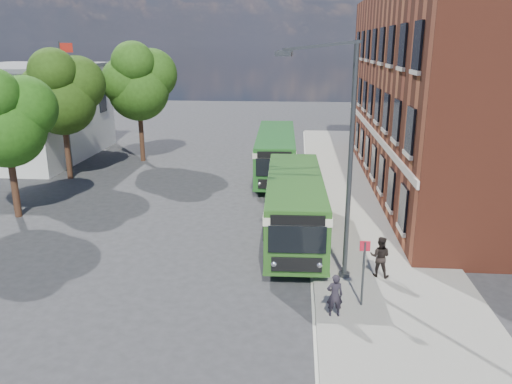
{
  "coord_description": "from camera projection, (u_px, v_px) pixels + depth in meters",
  "views": [
    {
      "loc": [
        3.23,
        -19.96,
        8.88
      ],
      "look_at": [
        1.38,
        2.32,
        2.2
      ],
      "focal_mm": 35.0,
      "sensor_mm": 36.0,
      "label": 1
    }
  ],
  "objects": [
    {
      "name": "pedestrian_b",
      "position": [
        380.0,
        257.0,
        19.27
      ],
      "size": [
        0.94,
        0.83,
        1.63
      ],
      "primitive_type": "imported",
      "rotation": [
        0.0,
        0.0,
        2.83
      ],
      "color": "black",
      "rests_on": "pavement"
    },
    {
      "name": "bus_front",
      "position": [
        295.0,
        202.0,
        23.13
      ],
      "size": [
        2.86,
        10.18,
        3.02
      ],
      "color": "#2C5B1E",
      "rests_on": "ground"
    },
    {
      "name": "ground",
      "position": [
        220.0,
        254.0,
        21.85
      ],
      "size": [
        120.0,
        120.0,
        0.0
      ],
      "primitive_type": "plane",
      "color": "#2B2B2D",
      "rests_on": "ground"
    },
    {
      "name": "tree_right",
      "position": [
        139.0,
        81.0,
        37.46
      ],
      "size": [
        5.38,
        5.11,
        9.08
      ],
      "color": "#382014",
      "rests_on": "ground"
    },
    {
      "name": "street_lamp",
      "position": [
        340.0,
        160.0,
        18.19
      ],
      "size": [
        2.96,
        2.38,
        9.0
      ],
      "color": "#383B3D",
      "rests_on": "ground"
    },
    {
      "name": "tree_left",
      "position": [
        5.0,
        117.0,
        25.08
      ],
      "size": [
        4.63,
        4.4,
        7.81
      ],
      "color": "#382014",
      "rests_on": "ground"
    },
    {
      "name": "kerb_line",
      "position": [
        308.0,
        201.0,
        29.18
      ],
      "size": [
        0.12,
        48.0,
        0.01
      ],
      "primitive_type": "cube",
      "color": "beige",
      "rests_on": "ground"
    },
    {
      "name": "pedestrian_a",
      "position": [
        335.0,
        295.0,
        16.45
      ],
      "size": [
        0.58,
        0.41,
        1.49
      ],
      "primitive_type": "imported",
      "rotation": [
        0.0,
        0.0,
        3.23
      ],
      "color": "#241F28",
      "rests_on": "pavement"
    },
    {
      "name": "white_building",
      "position": [
        28.0,
        112.0,
        39.41
      ],
      "size": [
        9.4,
        13.4,
        7.3
      ],
      "color": "silver",
      "rests_on": "ground"
    },
    {
      "name": "bus_rear",
      "position": [
        276.0,
        150.0,
        34.35
      ],
      "size": [
        2.91,
        11.37,
        3.02
      ],
      "color": "#236021",
      "rests_on": "ground"
    },
    {
      "name": "flagpole",
      "position": [
        66.0,
        104.0,
        33.84
      ],
      "size": [
        0.95,
        0.1,
        9.0
      ],
      "color": "#383B3D",
      "rests_on": "ground"
    },
    {
      "name": "brick_office",
      "position": [
        476.0,
        76.0,
        30.21
      ],
      "size": [
        12.1,
        26.0,
        14.2
      ],
      "color": "brown",
      "rests_on": "ground"
    },
    {
      "name": "tree_mid",
      "position": [
        62.0,
        91.0,
        32.43
      ],
      "size": [
        5.12,
        4.87,
        8.65
      ],
      "color": "#382014",
      "rests_on": "ground"
    },
    {
      "name": "pavement",
      "position": [
        360.0,
        201.0,
        28.92
      ],
      "size": [
        6.0,
        48.0,
        0.15
      ],
      "primitive_type": "cube",
      "color": "gray",
      "rests_on": "ground"
    },
    {
      "name": "bus_stop_sign",
      "position": [
        364.0,
        269.0,
        16.97
      ],
      "size": [
        0.35,
        0.08,
        2.52
      ],
      "color": "#383B3D",
      "rests_on": "ground"
    }
  ]
}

